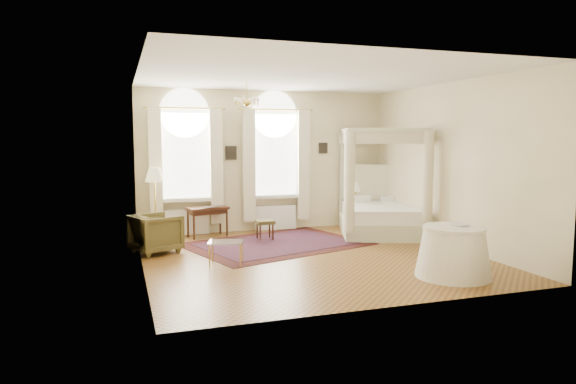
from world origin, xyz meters
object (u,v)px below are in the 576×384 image
coffee_table (226,244)px  floor_lamp (155,179)px  nightstand (352,213)px  stool (265,223)px  canopy_bed (381,210)px  armchair (156,233)px  writing_desk (207,211)px  side_table (453,252)px

coffee_table → floor_lamp: (-1.01, 2.54, 0.97)m
nightstand → stool: bearing=-160.3°
canopy_bed → armchair: (-5.03, -0.39, -0.17)m
writing_desk → stool: 1.36m
writing_desk → floor_lamp: bearing=-174.2°
nightstand → side_table: size_ratio=0.56×
canopy_bed → armchair: 5.05m
canopy_bed → writing_desk: canopy_bed is taller
writing_desk → armchair: size_ratio=1.18×
armchair → side_table: bearing=-150.2°
armchair → side_table: 5.42m
coffee_table → side_table: bearing=-30.1°
nightstand → floor_lamp: 4.86m
armchair → floor_lamp: size_ratio=0.53×
writing_desk → coffee_table: bearing=-92.6°
writing_desk → stool: size_ratio=2.28×
stool → coffee_table: (-1.24, -1.92, 0.02)m
writing_desk → floor_lamp: floor_lamp is taller
canopy_bed → stool: 2.71m
stool → side_table: size_ratio=0.36×
stool → coffee_table: 2.29m
writing_desk → coffee_table: (-0.12, -2.66, -0.20)m
coffee_table → nightstand: bearing=37.0°
armchair → floor_lamp: bearing=-27.2°
writing_desk → armchair: bearing=-132.9°
nightstand → floor_lamp: (-4.75, -0.27, 1.01)m
writing_desk → stool: (1.12, -0.73, -0.21)m
coffee_table → floor_lamp: floor_lamp is taller
stool → armchair: armchair is taller
armchair → coffee_table: armchair is taller
writing_desk → floor_lamp: size_ratio=0.62×
stool → floor_lamp: bearing=164.6°
nightstand → writing_desk: 3.63m
nightstand → coffee_table: (-3.74, -2.81, 0.04)m
stool → writing_desk: bearing=146.8°
armchair → writing_desk: bearing=-66.3°
nightstand → armchair: armchair is taller
nightstand → writing_desk: bearing=-177.5°
floor_lamp → writing_desk: bearing=5.8°
side_table → floor_lamp: bearing=133.9°
canopy_bed → stool: size_ratio=6.26×
floor_lamp → armchair: bearing=-93.8°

